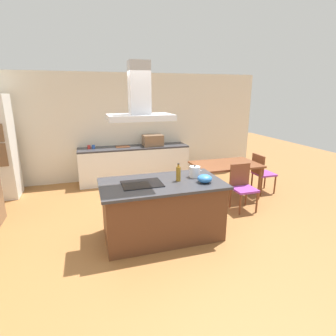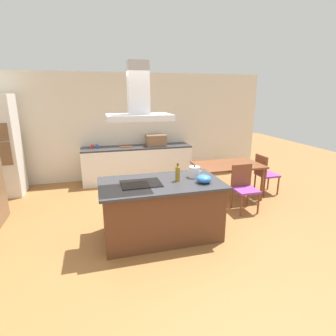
{
  "view_description": "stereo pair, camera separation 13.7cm",
  "coord_description": "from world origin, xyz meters",
  "px_view_note": "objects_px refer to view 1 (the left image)",
  "views": [
    {
      "loc": [
        -1.05,
        -3.72,
        2.22
      ],
      "look_at": [
        0.22,
        0.4,
        1.0
      ],
      "focal_mm": 28.54,
      "sensor_mm": 36.0,
      "label": 1
    },
    {
      "loc": [
        -0.92,
        -3.75,
        2.22
      ],
      "look_at": [
        0.22,
        0.4,
        1.0
      ],
      "focal_mm": 28.54,
      "sensor_mm": 36.0,
      "label": 2
    }
  ],
  "objects_px": {
    "countertop_microwave": "(153,140)",
    "range_hood": "(140,102)",
    "dining_table": "(226,167)",
    "tea_kettle": "(195,172)",
    "chair_facing_island": "(242,184)",
    "cutting_board": "(123,147)",
    "olive_oil_bottle": "(178,174)",
    "mixing_bowl": "(205,179)",
    "coffee_mug_blue": "(93,147)",
    "cooktop": "(142,184)",
    "chair_at_right_end": "(261,171)",
    "coffee_mug_red": "(89,147)"
  },
  "relations": [
    {
      "from": "cutting_board",
      "to": "dining_table",
      "type": "bearing_deg",
      "value": -41.21
    },
    {
      "from": "tea_kettle",
      "to": "range_hood",
      "type": "distance_m",
      "value": 1.43
    },
    {
      "from": "countertop_microwave",
      "to": "dining_table",
      "type": "distance_m",
      "value": 2.09
    },
    {
      "from": "mixing_bowl",
      "to": "range_hood",
      "type": "xyz_separation_m",
      "value": [
        -0.93,
        0.2,
        1.14
      ]
    },
    {
      "from": "coffee_mug_red",
      "to": "chair_at_right_end",
      "type": "xyz_separation_m",
      "value": [
        3.7,
        -1.73,
        -0.44
      ]
    },
    {
      "from": "tea_kettle",
      "to": "coffee_mug_blue",
      "type": "distance_m",
      "value": 3.2
    },
    {
      "from": "olive_oil_bottle",
      "to": "dining_table",
      "type": "distance_m",
      "value": 1.97
    },
    {
      "from": "countertop_microwave",
      "to": "chair_facing_island",
      "type": "distance_m",
      "value": 2.68
    },
    {
      "from": "range_hood",
      "to": "countertop_microwave",
      "type": "bearing_deg",
      "value": 72.89
    },
    {
      "from": "cooktop",
      "to": "coffee_mug_blue",
      "type": "distance_m",
      "value": 3.0
    },
    {
      "from": "mixing_bowl",
      "to": "cooktop",
      "type": "bearing_deg",
      "value": 167.87
    },
    {
      "from": "cutting_board",
      "to": "cooktop",
      "type": "bearing_deg",
      "value": -92.32
    },
    {
      "from": "countertop_microwave",
      "to": "chair_facing_island",
      "type": "height_order",
      "value": "countertop_microwave"
    },
    {
      "from": "dining_table",
      "to": "chair_facing_island",
      "type": "relative_size",
      "value": 1.57
    },
    {
      "from": "olive_oil_bottle",
      "to": "tea_kettle",
      "type": "bearing_deg",
      "value": 19.87
    },
    {
      "from": "coffee_mug_blue",
      "to": "range_hood",
      "type": "xyz_separation_m",
      "value": [
        0.59,
        -2.94,
        1.16
      ]
    },
    {
      "from": "olive_oil_bottle",
      "to": "coffee_mug_red",
      "type": "distance_m",
      "value": 3.21
    },
    {
      "from": "coffee_mug_red",
      "to": "dining_table",
      "type": "height_order",
      "value": "coffee_mug_red"
    },
    {
      "from": "cooktop",
      "to": "cutting_board",
      "type": "relative_size",
      "value": 1.76
    },
    {
      "from": "chair_at_right_end",
      "to": "range_hood",
      "type": "bearing_deg",
      "value": -158.07
    },
    {
      "from": "coffee_mug_red",
      "to": "coffee_mug_blue",
      "type": "distance_m",
      "value": 0.11
    },
    {
      "from": "dining_table",
      "to": "cooktop",
      "type": "bearing_deg",
      "value": -149.91
    },
    {
      "from": "cooktop",
      "to": "countertop_microwave",
      "type": "distance_m",
      "value": 3.02
    },
    {
      "from": "tea_kettle",
      "to": "chair_facing_island",
      "type": "distance_m",
      "value": 1.36
    },
    {
      "from": "mixing_bowl",
      "to": "chair_at_right_end",
      "type": "relative_size",
      "value": 0.25
    },
    {
      "from": "cutting_board",
      "to": "tea_kettle",
      "type": "bearing_deg",
      "value": -74.65
    },
    {
      "from": "olive_oil_bottle",
      "to": "mixing_bowl",
      "type": "height_order",
      "value": "olive_oil_bottle"
    },
    {
      "from": "dining_table",
      "to": "coffee_mug_blue",
      "type": "bearing_deg",
      "value": 147.14
    },
    {
      "from": "tea_kettle",
      "to": "mixing_bowl",
      "type": "height_order",
      "value": "tea_kettle"
    },
    {
      "from": "cooktop",
      "to": "tea_kettle",
      "type": "distance_m",
      "value": 0.9
    },
    {
      "from": "cooktop",
      "to": "chair_at_right_end",
      "type": "distance_m",
      "value": 3.26
    },
    {
      "from": "tea_kettle",
      "to": "coffee_mug_blue",
      "type": "xyz_separation_m",
      "value": [
        -1.48,
        2.83,
        -0.04
      ]
    },
    {
      "from": "coffee_mug_blue",
      "to": "range_hood",
      "type": "distance_m",
      "value": 3.21
    },
    {
      "from": "olive_oil_bottle",
      "to": "cutting_board",
      "type": "distance_m",
      "value": 2.98
    },
    {
      "from": "olive_oil_bottle",
      "to": "dining_table",
      "type": "relative_size",
      "value": 0.2
    },
    {
      "from": "chair_facing_island",
      "to": "range_hood",
      "type": "bearing_deg",
      "value": -165.41
    },
    {
      "from": "chair_facing_island",
      "to": "range_hood",
      "type": "height_order",
      "value": "range_hood"
    },
    {
      "from": "mixing_bowl",
      "to": "chair_at_right_end",
      "type": "distance_m",
      "value": 2.54
    },
    {
      "from": "countertop_microwave",
      "to": "coffee_mug_red",
      "type": "xyz_separation_m",
      "value": [
        -1.58,
        0.06,
        -0.09
      ]
    },
    {
      "from": "dining_table",
      "to": "tea_kettle",
      "type": "bearing_deg",
      "value": -137.21
    },
    {
      "from": "cooktop",
      "to": "dining_table",
      "type": "relative_size",
      "value": 0.43
    },
    {
      "from": "coffee_mug_red",
      "to": "chair_at_right_end",
      "type": "bearing_deg",
      "value": -25.14
    },
    {
      "from": "mixing_bowl",
      "to": "countertop_microwave",
      "type": "bearing_deg",
      "value": 90.8
    },
    {
      "from": "olive_oil_bottle",
      "to": "mixing_bowl",
      "type": "distance_m",
      "value": 0.41
    },
    {
      "from": "range_hood",
      "to": "cooktop",
      "type": "bearing_deg",
      "value": 0.0
    },
    {
      "from": "coffee_mug_blue",
      "to": "range_hood",
      "type": "height_order",
      "value": "range_hood"
    },
    {
      "from": "cooktop",
      "to": "olive_oil_bottle",
      "type": "xyz_separation_m",
      "value": [
        0.57,
        -0.01,
        0.11
      ]
    },
    {
      "from": "countertop_microwave",
      "to": "range_hood",
      "type": "distance_m",
      "value": 3.19
    },
    {
      "from": "cutting_board",
      "to": "chair_facing_island",
      "type": "height_order",
      "value": "cutting_board"
    },
    {
      "from": "coffee_mug_red",
      "to": "tea_kettle",
      "type": "bearing_deg",
      "value": -60.73
    }
  ]
}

